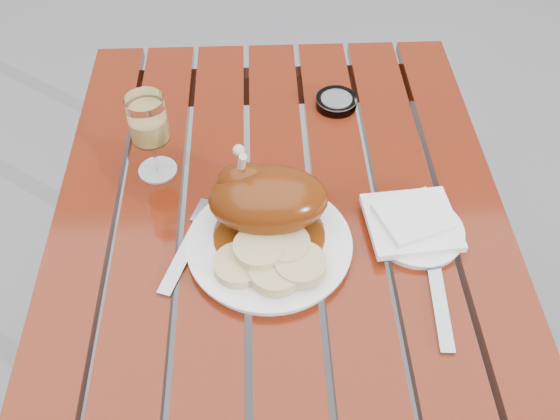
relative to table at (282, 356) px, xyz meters
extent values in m
cube|color=maroon|center=(0.00, 0.00, 0.00)|extent=(0.80, 1.20, 0.75)
cylinder|color=white|center=(-0.02, 0.00, 0.38)|extent=(0.28, 0.28, 0.02)
cylinder|color=#5D290A|center=(-0.02, 0.01, 0.39)|extent=(0.19, 0.19, 0.00)
ellipsoid|color=#6D2408|center=(-0.02, 0.04, 0.45)|extent=(0.20, 0.13, 0.10)
ellipsoid|color=#6D2408|center=(-0.06, 0.07, 0.46)|extent=(0.09, 0.06, 0.08)
cylinder|color=#C6B28C|center=(-0.07, 0.07, 0.48)|extent=(0.03, 0.05, 0.10)
cylinder|color=tan|center=(-0.07, -0.06, 0.40)|extent=(0.08, 0.08, 0.02)
cylinder|color=tan|center=(-0.01, -0.07, 0.41)|extent=(0.08, 0.08, 0.02)
cylinder|color=tan|center=(0.03, -0.06, 0.41)|extent=(0.08, 0.08, 0.02)
cylinder|color=tan|center=(0.00, -0.03, 0.41)|extent=(0.08, 0.08, 0.02)
cylinder|color=tan|center=(-0.04, -0.04, 0.42)|extent=(0.08, 0.08, 0.02)
cylinder|color=#ECC96B|center=(-0.23, 0.19, 0.46)|extent=(0.09, 0.09, 0.17)
cylinder|color=white|center=(0.23, 0.02, 0.38)|extent=(0.21, 0.21, 0.01)
cube|color=white|center=(0.22, 0.03, 0.39)|extent=(0.16, 0.15, 0.01)
cylinder|color=#B2B7BC|center=(0.13, 0.37, 0.39)|extent=(0.11, 0.11, 0.02)
cube|color=gray|center=(-0.16, 0.00, 0.38)|extent=(0.09, 0.19, 0.01)
cube|color=gray|center=(0.24, -0.09, 0.38)|extent=(0.04, 0.24, 0.01)
camera|label=1|loc=(-0.03, -0.65, 1.20)|focal=40.00mm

